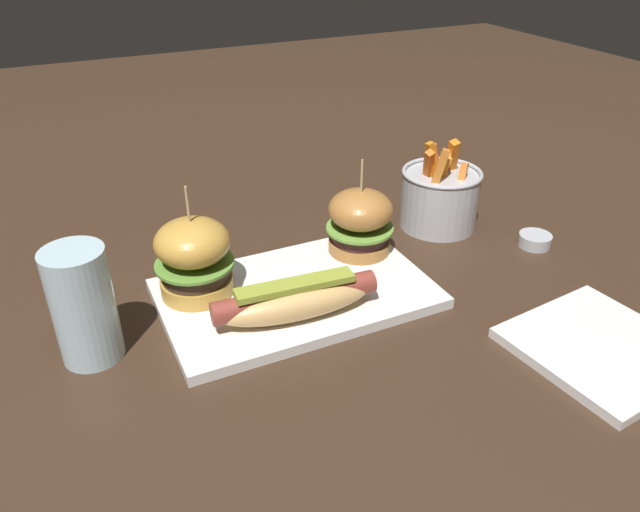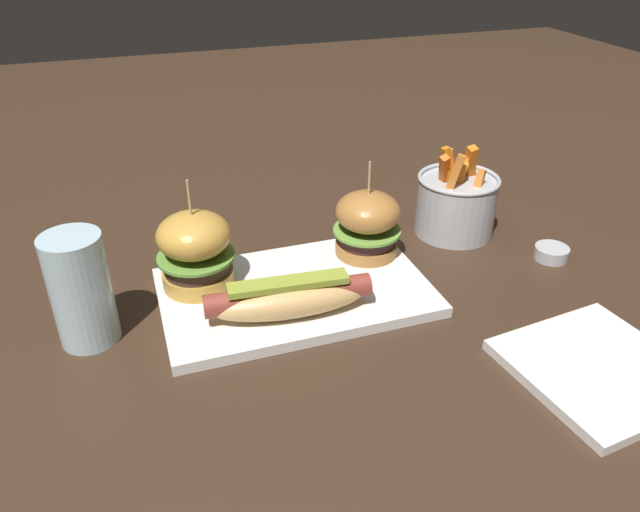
% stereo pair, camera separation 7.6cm
% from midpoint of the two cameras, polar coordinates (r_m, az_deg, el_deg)
% --- Properties ---
extents(ground_plane, '(3.00, 3.00, 0.00)m').
position_cam_midpoint_polar(ground_plane, '(0.78, -5.03, -4.03)').
color(ground_plane, '#382619').
extents(platter_main, '(0.34, 0.21, 0.01)m').
position_cam_midpoint_polar(platter_main, '(0.78, -5.05, -3.60)').
color(platter_main, white).
rests_on(platter_main, ground).
extents(hot_dog, '(0.20, 0.07, 0.05)m').
position_cam_midpoint_polar(hot_dog, '(0.72, -5.37, -4.15)').
color(hot_dog, tan).
rests_on(hot_dog, platter_main).
extents(slider_left, '(0.10, 0.10, 0.14)m').
position_cam_midpoint_polar(slider_left, '(0.76, -14.51, -0.19)').
color(slider_left, gold).
rests_on(slider_left, platter_main).
extents(slider_right, '(0.09, 0.09, 0.13)m').
position_cam_midpoint_polar(slider_right, '(0.84, 1.15, 3.23)').
color(slider_right, '#AD7135').
rests_on(slider_right, platter_main).
extents(fries_bucket, '(0.12, 0.12, 0.14)m').
position_cam_midpoint_polar(fries_bucket, '(0.94, 8.83, 5.42)').
color(fries_bucket, '#B7BABF').
rests_on(fries_bucket, ground).
extents(sauce_ramekin, '(0.05, 0.05, 0.02)m').
position_cam_midpoint_polar(sauce_ramekin, '(0.93, 17.23, 1.39)').
color(sauce_ramekin, '#B7BABF').
rests_on(sauce_ramekin, ground).
extents(side_plate, '(0.19, 0.19, 0.01)m').
position_cam_midpoint_polar(side_plate, '(0.74, 22.09, -8.04)').
color(side_plate, white).
rests_on(side_plate, ground).
extents(water_glass, '(0.07, 0.07, 0.13)m').
position_cam_midpoint_polar(water_glass, '(0.71, -24.13, -4.33)').
color(water_glass, silver).
rests_on(water_glass, ground).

